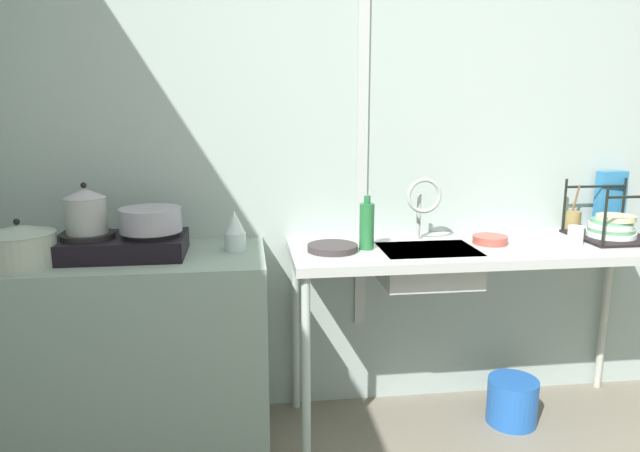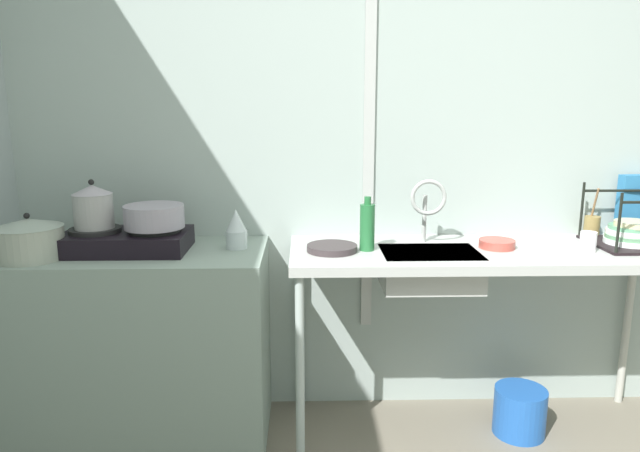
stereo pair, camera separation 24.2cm
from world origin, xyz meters
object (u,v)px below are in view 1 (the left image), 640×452
(cup_by_rack, at_px, (575,236))
(small_bowl_on_drainboard, at_px, (490,240))
(utensil_jar, at_px, (573,220))
(pot_beside_stove, at_px, (19,246))
(bucket_on_floor, at_px, (512,401))
(pot_on_right_burner, at_px, (151,220))
(pot_on_left_burner, at_px, (86,211))
(percolator, at_px, (235,231))
(sink_basin, at_px, (428,266))
(bottle_by_sink, at_px, (367,226))
(stove, at_px, (121,245))
(dish_rack, at_px, (612,228))
(faucet, at_px, (423,199))
(frying_pan, at_px, (333,248))
(cereal_box, at_px, (610,200))

(cup_by_rack, distance_m, small_bowl_on_drainboard, 0.37)
(small_bowl_on_drainboard, bearing_deg, utensil_jar, 22.08)
(pot_beside_stove, distance_m, bucket_on_floor, 2.23)
(pot_on_right_burner, height_order, cup_by_rack, pot_on_right_burner)
(pot_on_left_burner, distance_m, pot_beside_stove, 0.27)
(percolator, distance_m, sink_basin, 0.84)
(sink_basin, distance_m, utensil_jar, 0.87)
(percolator, height_order, small_bowl_on_drainboard, percolator)
(pot_on_right_burner, relative_size, small_bowl_on_drainboard, 1.62)
(cup_by_rack, bearing_deg, bottle_by_sink, 177.00)
(stove, distance_m, dish_rack, 2.18)
(small_bowl_on_drainboard, bearing_deg, pot_beside_stove, -176.23)
(dish_rack, bearing_deg, small_bowl_on_drainboard, -177.99)
(pot_beside_stove, bearing_deg, utensil_jar, 7.84)
(pot_beside_stove, height_order, faucet, faucet)
(sink_basin, relative_size, utensil_jar, 1.75)
(faucet, distance_m, bottle_by_sink, 0.30)
(stove, relative_size, faucet, 1.78)
(faucet, bearing_deg, stove, -176.69)
(percolator, bearing_deg, pot_on_left_burner, -176.41)
(sink_basin, distance_m, small_bowl_on_drainboard, 0.32)
(percolator, height_order, dish_rack, dish_rack)
(sink_basin, distance_m, bucket_on_floor, 0.81)
(pot_beside_stove, bearing_deg, frying_pan, 4.19)
(small_bowl_on_drainboard, bearing_deg, bottle_by_sink, -177.63)
(pot_beside_stove, distance_m, sink_basin, 1.64)
(stove, bearing_deg, pot_on_right_burner, -0.00)
(percolator, xyz_separation_m, cup_by_rack, (1.48, -0.10, -0.04))
(frying_pan, distance_m, bottle_by_sink, 0.17)
(frying_pan, height_order, dish_rack, dish_rack)
(dish_rack, relative_size, small_bowl_on_drainboard, 2.21)
(cereal_box, xyz_separation_m, utensil_jar, (-0.19, -0.01, -0.09))
(faucet, bearing_deg, small_bowl_on_drainboard, -12.10)
(pot_on_right_burner, relative_size, utensil_jar, 1.06)
(pot_on_right_burner, distance_m, small_bowl_on_drainboard, 1.46)
(cereal_box, bearing_deg, stove, 179.49)
(frying_pan, distance_m, cereal_box, 1.45)
(sink_basin, bearing_deg, utensil_jar, 18.10)
(stove, relative_size, sink_basin, 1.27)
(sink_basin, distance_m, bottle_by_sink, 0.32)
(bucket_on_floor, bearing_deg, small_bowl_on_drainboard, 161.96)
(stove, bearing_deg, utensil_jar, 6.01)
(pot_beside_stove, relative_size, small_bowl_on_drainboard, 1.75)
(pot_on_left_burner, height_order, bucket_on_floor, pot_on_left_burner)
(utensil_jar, relative_size, bucket_on_floor, 1.01)
(pot_beside_stove, height_order, bottle_by_sink, bottle_by_sink)
(pot_beside_stove, bearing_deg, dish_rack, 3.36)
(faucet, bearing_deg, cup_by_rack, -11.65)
(cup_by_rack, bearing_deg, stove, 178.22)
(bottle_by_sink, bearing_deg, stove, 179.34)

